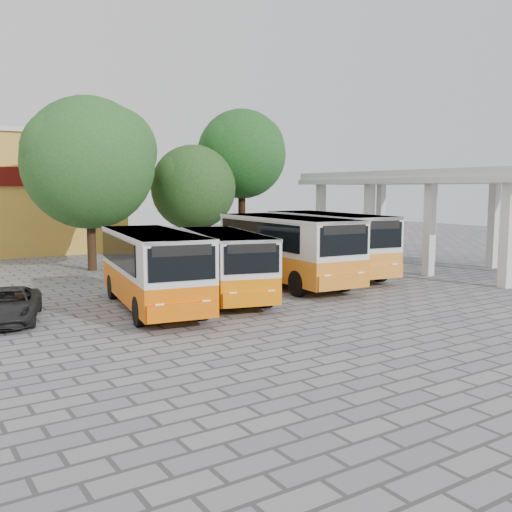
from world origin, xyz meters
TOP-DOWN VIEW (x-y plane):
  - ground at (0.00, 0.00)m, footprint 90.00×90.00m
  - terminal_shelter at (10.50, 4.00)m, footprint 6.80×15.80m
  - bus_far_left at (-7.20, 1.85)m, footprint 3.68×8.24m
  - bus_centre_left at (-3.91, 2.24)m, footprint 4.13×7.85m
  - bus_centre_right at (0.14, 3.59)m, footprint 3.30×8.90m
  - bus_far_right at (3.57, 4.71)m, footprint 4.01×9.14m
  - tree_left at (-5.96, 13.09)m, footprint 7.41×7.05m
  - tree_middle at (0.95, 14.55)m, footprint 5.57×5.30m
  - tree_right at (4.88, 15.14)m, footprint 6.20×5.91m
  - parked_car at (-12.08, 2.50)m, footprint 2.91×4.36m

SIDE VIEW (x-z plane):
  - ground at x=0.00m, z-range 0.00..0.00m
  - parked_car at x=-12.08m, z-range 0.00..1.11m
  - bus_centre_left at x=-3.91m, z-range 0.21..2.88m
  - bus_far_left at x=-7.20m, z-range 0.22..3.08m
  - bus_centre_right at x=0.14m, z-range 0.25..3.40m
  - bus_far_right at x=3.57m, z-range 0.25..3.42m
  - tree_middle at x=0.95m, z-range 1.10..8.25m
  - terminal_shelter at x=10.50m, z-range 2.21..7.61m
  - tree_left at x=-5.96m, z-range 1.37..10.69m
  - tree_right at x=4.88m, z-range 2.07..11.75m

